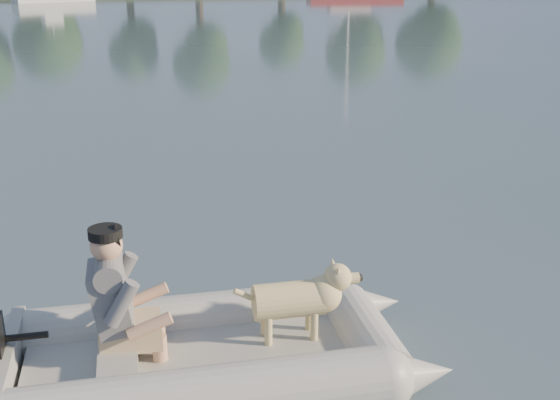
{
  "coord_description": "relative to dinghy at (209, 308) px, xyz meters",
  "views": [
    {
      "loc": [
        -1.15,
        -5.39,
        3.36
      ],
      "look_at": [
        0.21,
        1.86,
        0.75
      ],
      "focal_mm": 45.0,
      "sensor_mm": 36.0,
      "label": 1
    }
  ],
  "objects": [
    {
      "name": "water",
      "position": [
        0.79,
        0.29,
        -0.63
      ],
      "size": [
        160.0,
        160.0,
        0.0
      ],
      "primitive_type": "plane",
      "color": "slate",
      "rests_on": "ground"
    },
    {
      "name": "dinghy",
      "position": [
        0.0,
        0.0,
        0.0
      ],
      "size": [
        4.73,
        3.0,
        1.46
      ],
      "primitive_type": null,
      "rotation": [
        0.0,
        0.0,
        0.03
      ],
      "color": "#9B9B96",
      "rests_on": "water"
    },
    {
      "name": "man",
      "position": [
        -0.74,
        0.04,
        0.19
      ],
      "size": [
        0.79,
        0.68,
        1.14
      ],
      "primitive_type": null,
      "rotation": [
        0.0,
        0.0,
        0.03
      ],
      "color": "slate",
      "rests_on": "dinghy"
    },
    {
      "name": "dog",
      "position": [
        0.68,
        0.07,
        -0.08
      ],
      "size": [
        1.0,
        0.38,
        0.66
      ],
      "primitive_type": null,
      "rotation": [
        0.0,
        0.0,
        0.03
      ],
      "color": "#D2B979",
      "rests_on": "dinghy"
    }
  ]
}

